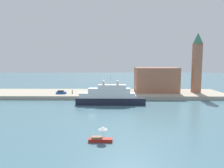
# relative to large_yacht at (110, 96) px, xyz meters

# --- Properties ---
(ground) EXTENTS (400.00, 400.00, 0.00)m
(ground) POSITION_rel_large_yacht_xyz_m (-5.42, -7.61, -2.92)
(ground) COLOR slate
(quay_dock) EXTENTS (110.00, 21.80, 1.51)m
(quay_dock) POSITION_rel_large_yacht_xyz_m (-5.42, 19.29, -2.16)
(quay_dock) COLOR #ADA38E
(quay_dock) RESTS_ON ground
(large_yacht) EXTENTS (24.73, 3.85, 10.76)m
(large_yacht) POSITION_rel_large_yacht_xyz_m (0.00, 0.00, 0.00)
(large_yacht) COLOR black
(large_yacht) RESTS_ON ground
(small_motorboat) EXTENTS (4.70, 1.85, 3.11)m
(small_motorboat) POSITION_rel_large_yacht_xyz_m (-0.94, -35.23, -1.76)
(small_motorboat) COLOR #B22319
(small_motorboat) RESTS_ON ground
(harbor_building) EXTENTS (18.85, 12.63, 10.96)m
(harbor_building) POSITION_rel_large_yacht_xyz_m (20.76, 21.90, 4.08)
(harbor_building) COLOR #9E664C
(harbor_building) RESTS_ON quay_dock
(bell_tower) EXTENTS (4.34, 4.34, 26.16)m
(bell_tower) POSITION_rel_large_yacht_xyz_m (38.00, 19.00, 12.85)
(bell_tower) COLOR #9E664C
(bell_tower) RESTS_ON quay_dock
(parked_car) EXTENTS (4.26, 1.77, 1.48)m
(parked_car) POSITION_rel_large_yacht_xyz_m (-21.03, 14.46, -0.77)
(parked_car) COLOR #1E4C99
(parked_car) RESTS_ON quay_dock
(person_figure) EXTENTS (0.36, 0.36, 1.84)m
(person_figure) POSITION_rel_large_yacht_xyz_m (-16.25, 14.39, -0.55)
(person_figure) COLOR #4C4C4C
(person_figure) RESTS_ON quay_dock
(mooring_bollard) EXTENTS (0.48, 0.48, 0.73)m
(mooring_bollard) POSITION_rel_large_yacht_xyz_m (-7.00, 9.45, -1.04)
(mooring_bollard) COLOR black
(mooring_bollard) RESTS_ON quay_dock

